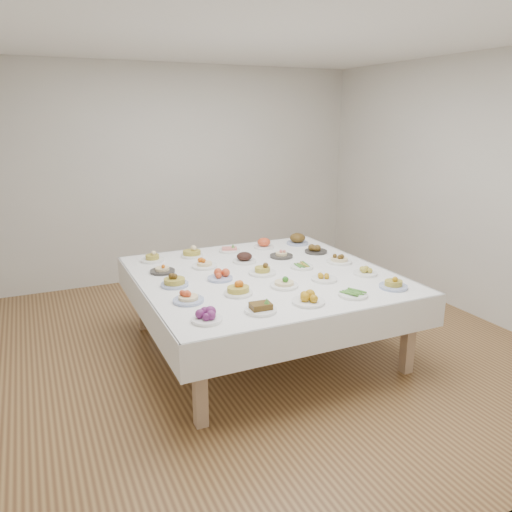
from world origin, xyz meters
name	(u,v)px	position (x,y,z in m)	size (l,w,h in m)	color
room_envelope	(261,154)	(0.00, 0.00, 1.83)	(5.02, 5.02, 2.81)	olive
display_table	(263,280)	(0.00, -0.06, 0.69)	(2.25, 2.25, 0.75)	white
dish_0	(207,315)	(-0.84, -0.89, 0.80)	(0.22, 0.22, 0.10)	white
dish_1	(261,306)	(-0.42, -0.89, 0.79)	(0.24, 0.24, 0.11)	white
dish_2	(308,297)	(-0.01, -0.89, 0.80)	(0.25, 0.25, 0.11)	white
dish_3	(353,293)	(0.40, -0.90, 0.77)	(0.23, 0.23, 0.05)	white
dish_4	(394,282)	(0.82, -0.88, 0.81)	(0.23, 0.23, 0.13)	#4C66B2
dish_5	(188,294)	(-0.84, -0.47, 0.82)	(0.27, 0.27, 0.14)	#4C66B2
dish_6	(238,287)	(-0.42, -0.48, 0.81)	(0.23, 0.23, 0.14)	white
dish_7	(284,279)	(0.00, -0.47, 0.82)	(0.27, 0.27, 0.14)	white
dish_8	(324,277)	(0.40, -0.47, 0.79)	(0.22, 0.22, 0.09)	white
dish_9	(365,271)	(0.83, -0.48, 0.78)	(0.21, 0.21, 0.08)	white
dish_10	(174,278)	(-0.84, -0.06, 0.82)	(0.23, 0.23, 0.15)	#4C66B2
dish_11	(220,274)	(-0.42, -0.06, 0.80)	(0.22, 0.22, 0.11)	#4C66B2
dish_12	(262,267)	(-0.01, -0.07, 0.82)	(0.25, 0.25, 0.14)	white
dish_13	(302,266)	(0.41, -0.06, 0.77)	(0.22, 0.22, 0.05)	white
dish_14	(339,256)	(0.83, -0.06, 0.81)	(0.25, 0.25, 0.14)	white
dish_15	(162,268)	(-0.84, 0.36, 0.80)	(0.23, 0.23, 0.11)	#2E2B29
dish_16	(204,261)	(-0.43, 0.35, 0.82)	(0.25, 0.25, 0.14)	white
dish_17	(244,257)	(-0.01, 0.35, 0.80)	(0.23, 0.23, 0.12)	white
dish_18	(281,253)	(0.41, 0.36, 0.80)	(0.23, 0.23, 0.11)	#2E2B29
dish_19	(316,248)	(0.82, 0.36, 0.80)	(0.23, 0.23, 0.10)	#2E2B29
dish_20	(152,256)	(-0.83, 0.76, 0.81)	(0.23, 0.23, 0.13)	white
dish_21	(192,250)	(-0.42, 0.76, 0.82)	(0.24, 0.23, 0.14)	white
dish_22	(229,249)	(0.00, 0.78, 0.79)	(0.22, 0.22, 0.09)	white
dish_23	(264,243)	(0.40, 0.77, 0.80)	(0.22, 0.22, 0.12)	white
dish_24	(297,238)	(0.82, 0.76, 0.82)	(0.24, 0.24, 0.15)	#4C66B2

